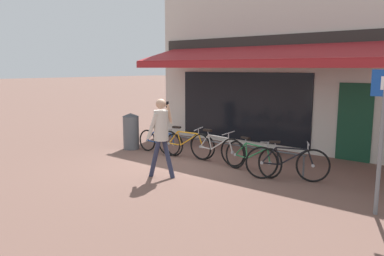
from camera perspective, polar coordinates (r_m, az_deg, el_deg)
ground_plane at (r=9.97m, az=-1.98°, el=-5.32°), size 160.00×160.00×0.00m
shop_front at (r=13.09m, az=14.72°, el=9.43°), size 8.64×4.86×5.25m
bike_rack_rail at (r=9.85m, az=4.33°, el=-2.61°), size 4.67×0.04×0.57m
bicycle_blue at (r=11.03m, az=-4.86°, el=-2.05°), size 1.71×0.52×0.79m
bicycle_orange at (r=10.41m, az=-1.03°, el=-2.46°), size 1.77×0.55×0.88m
bicycle_silver at (r=9.86m, az=3.65°, el=-3.12°), size 1.81×0.52×0.89m
bicycle_green at (r=9.09m, az=9.12°, el=-4.46°), size 1.78×0.54×0.85m
bicycle_black at (r=8.64m, az=14.24°, el=-5.18°), size 1.71×0.90×0.89m
pedestrian_adult at (r=8.49m, az=-4.73°, el=-0.11°), size 0.60×0.57×1.83m
litter_bin at (r=11.70m, az=-9.28°, el=-0.46°), size 0.50×0.50×1.12m
parking_sign at (r=6.96m, az=27.02°, el=0.30°), size 0.44×0.07×2.53m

